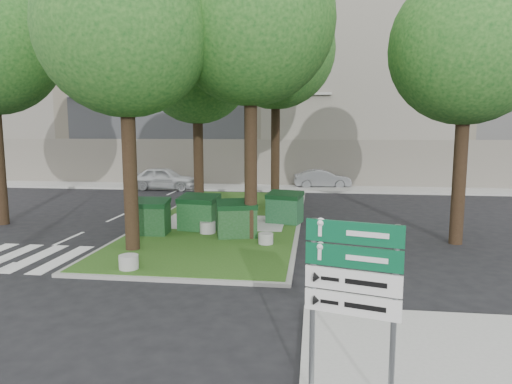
% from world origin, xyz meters
% --- Properties ---
extents(ground, '(120.00, 120.00, 0.00)m').
position_xyz_m(ground, '(0.00, 0.00, 0.00)').
color(ground, black).
rests_on(ground, ground).
extents(median_island, '(6.00, 16.00, 0.12)m').
position_xyz_m(median_island, '(0.50, 8.00, 0.06)').
color(median_island, '#254F16').
rests_on(median_island, ground).
extents(median_kerb, '(6.30, 16.30, 0.10)m').
position_xyz_m(median_kerb, '(0.50, 8.00, 0.05)').
color(median_kerb, gray).
rests_on(median_kerb, ground).
extents(sidewalk_corner, '(5.00, 4.00, 0.12)m').
position_xyz_m(sidewalk_corner, '(6.50, -3.50, 0.06)').
color(sidewalk_corner, '#999993').
rests_on(sidewalk_corner, ground).
extents(building_sidewalk, '(42.00, 3.00, 0.12)m').
position_xyz_m(building_sidewalk, '(0.00, 18.50, 0.06)').
color(building_sidewalk, '#999993').
rests_on(building_sidewalk, ground).
extents(zebra_crossing, '(5.00, 3.00, 0.01)m').
position_xyz_m(zebra_crossing, '(-3.75, 1.50, 0.01)').
color(zebra_crossing, silver).
rests_on(zebra_crossing, ground).
extents(apartment_building, '(41.00, 12.00, 16.00)m').
position_xyz_m(apartment_building, '(0.00, 26.00, 8.00)').
color(apartment_building, tan).
rests_on(apartment_building, ground).
extents(tree_median_near_left, '(5.20, 5.20, 10.53)m').
position_xyz_m(tree_median_near_left, '(-1.41, 2.56, 7.32)').
color(tree_median_near_left, black).
rests_on(tree_median_near_left, ground).
extents(tree_median_near_right, '(5.60, 5.60, 11.46)m').
position_xyz_m(tree_median_near_right, '(2.09, 4.56, 7.99)').
color(tree_median_near_right, black).
rests_on(tree_median_near_right, ground).
extents(tree_median_mid, '(4.80, 4.80, 9.99)m').
position_xyz_m(tree_median_mid, '(-0.91, 9.06, 6.98)').
color(tree_median_mid, black).
rests_on(tree_median_mid, ground).
extents(tree_median_far, '(5.80, 5.80, 11.93)m').
position_xyz_m(tree_median_far, '(2.29, 12.06, 8.32)').
color(tree_median_far, black).
rests_on(tree_median_far, ground).
extents(tree_street_right, '(5.00, 5.00, 10.06)m').
position_xyz_m(tree_street_right, '(9.09, 5.06, 6.98)').
color(tree_street_right, black).
rests_on(tree_street_right, ground).
extents(dumpster_a, '(1.44, 1.05, 1.29)m').
position_xyz_m(dumpster_a, '(-1.72, 4.62, 0.74)').
color(dumpster_a, black).
rests_on(dumpster_a, median_island).
extents(dumpster_b, '(1.59, 1.23, 1.34)m').
position_xyz_m(dumpster_b, '(-0.12, 5.54, 0.76)').
color(dumpster_b, '#124119').
rests_on(dumpster_b, median_island).
extents(dumpster_c, '(1.60, 1.31, 1.30)m').
position_xyz_m(dumpster_c, '(1.48, 4.62, 0.74)').
color(dumpster_c, '#103612').
rests_on(dumpster_c, median_island).
extents(dumpster_d, '(1.58, 1.29, 1.28)m').
position_xyz_m(dumpster_d, '(3.00, 7.25, 0.73)').
color(dumpster_d, '#154723').
rests_on(dumpster_d, median_island).
extents(bollard_left, '(0.53, 0.53, 0.38)m').
position_xyz_m(bollard_left, '(-0.79, 0.50, 0.31)').
color(bollard_left, '#9B9A96').
rests_on(bollard_left, median_island).
extents(bollard_right, '(0.50, 0.50, 0.35)m').
position_xyz_m(bollard_right, '(2.61, 3.68, 0.30)').
color(bollard_right, gray).
rests_on(bollard_right, median_island).
extents(bollard_mid, '(0.57, 0.57, 0.41)m').
position_xyz_m(bollard_mid, '(0.34, 5.00, 0.33)').
color(bollard_mid, gray).
rests_on(bollard_mid, median_island).
extents(litter_bin, '(0.44, 0.44, 0.78)m').
position_xyz_m(litter_bin, '(2.22, 10.47, 0.51)').
color(litter_bin, orange).
rests_on(litter_bin, median_island).
extents(directional_sign, '(1.25, 0.38, 2.57)m').
position_xyz_m(directional_sign, '(4.70, -5.00, 1.82)').
color(directional_sign, slate).
rests_on(directional_sign, sidewalk_corner).
extents(car_white, '(4.33, 1.85, 1.46)m').
position_xyz_m(car_white, '(-5.47, 17.38, 0.73)').
color(car_white, white).
rests_on(car_white, ground).
extents(car_silver, '(3.85, 1.76, 1.22)m').
position_xyz_m(car_silver, '(4.70, 19.50, 0.61)').
color(car_silver, '#989A9F').
rests_on(car_silver, ground).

